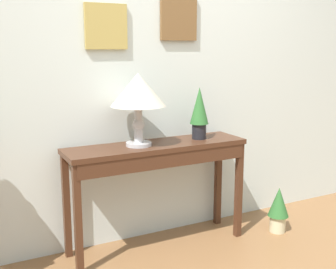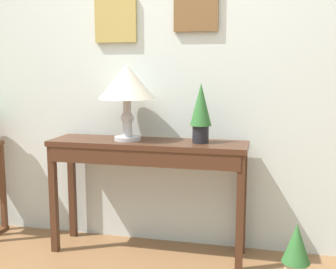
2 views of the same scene
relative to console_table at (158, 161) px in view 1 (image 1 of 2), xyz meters
name	(u,v)px [view 1 (image 1 of 2)]	position (x,y,z in m)	size (l,w,h in m)	color
back_wall_with_art	(155,52)	(0.12, 0.28, 0.75)	(9.00, 0.13, 2.80)	silver
console_table	(158,161)	(0.00, 0.00, 0.00)	(1.31, 0.34, 0.77)	#472819
table_lamp	(138,92)	(-0.14, 0.02, 0.49)	(0.38, 0.38, 0.50)	#B7B7BC
potted_plant_on_console	(199,111)	(0.35, 0.03, 0.33)	(0.14, 0.14, 0.38)	black
potted_plant_floor	(278,207)	(0.95, -0.20, -0.45)	(0.16, 0.16, 0.37)	beige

